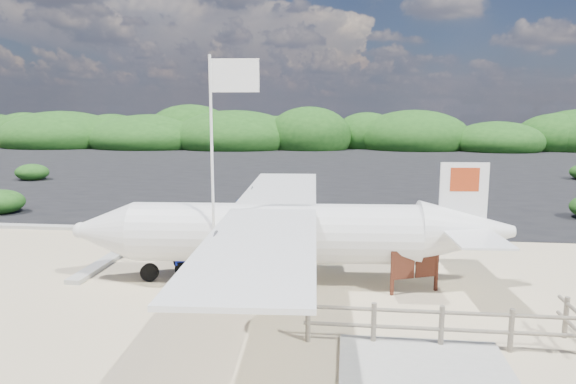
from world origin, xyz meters
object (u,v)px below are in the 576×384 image
(baggage_cart, at_px, (209,270))
(crew_b, at_px, (246,232))
(flagpole, at_px, (215,292))
(signboard, at_px, (414,293))
(aircraft_large, at_px, (531,178))
(crew_a, at_px, (190,226))
(crew_c, at_px, (240,222))

(baggage_cart, bearing_deg, crew_b, 36.13)
(flagpole, distance_m, crew_b, 3.73)
(signboard, distance_m, aircraft_large, 29.73)
(aircraft_large, bearing_deg, signboard, 61.93)
(crew_b, xyz_separation_m, aircraft_large, (17.90, 24.09, -0.98))
(baggage_cart, xyz_separation_m, signboard, (6.55, -1.41, 0.00))
(crew_b, bearing_deg, signboard, 155.89)
(flagpole, relative_size, signboard, 4.19)
(flagpole, relative_size, aircraft_large, 0.42)
(flagpole, relative_size, crew_b, 3.49)
(crew_a, height_order, crew_c, crew_c)
(crew_a, xyz_separation_m, crew_b, (2.45, -1.19, 0.14))
(crew_a, bearing_deg, flagpole, 120.78)
(crew_c, bearing_deg, crew_b, 123.36)
(crew_a, bearing_deg, baggage_cart, 124.33)
(crew_a, bearing_deg, aircraft_large, -125.74)
(crew_a, bearing_deg, crew_c, -158.38)
(signboard, bearing_deg, baggage_cart, 145.56)
(signboard, distance_m, crew_c, 7.82)
(crew_c, relative_size, aircraft_large, 0.12)
(baggage_cart, bearing_deg, crew_c, 61.36)
(signboard, height_order, aircraft_large, aircraft_large)
(crew_a, bearing_deg, signboard, 158.52)
(signboard, height_order, crew_a, crew_a)
(crew_b, height_order, crew_c, crew_b)
(baggage_cart, relative_size, crew_b, 1.28)
(flagpole, xyz_separation_m, crew_a, (-2.22, 4.78, 0.84))
(signboard, relative_size, crew_c, 0.88)
(crew_c, bearing_deg, signboard, 156.97)
(baggage_cart, xyz_separation_m, aircraft_large, (18.85, 25.66, 0.00))
(crew_b, distance_m, crew_c, 1.81)
(flagpole, bearing_deg, crew_a, 114.92)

